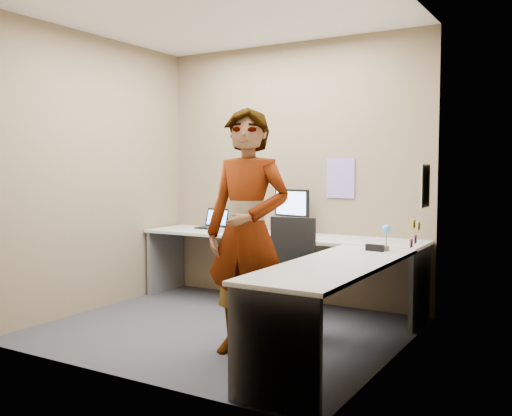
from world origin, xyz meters
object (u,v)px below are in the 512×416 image
Objects in this scene: office_chair at (287,288)px; person at (247,233)px; monitor at (292,205)px; desk at (289,260)px.

office_chair is 0.82m from person.
monitor is at bearing 108.61° from office_chair.
desk is 0.92m from person.
person is at bearing -62.82° from monitor.
monitor is 0.44× the size of office_chair.
monitor is 1.27m from office_chair.
desk is 1.62× the size of person.
monitor is at bearing 103.10° from person.
office_chair is at bearing -66.56° from desk.
desk is at bearing -53.26° from monitor.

